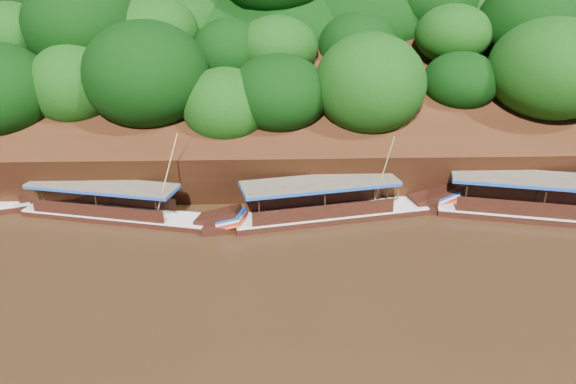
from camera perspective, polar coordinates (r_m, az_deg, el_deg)
name	(u,v)px	position (r m, az deg, el deg)	size (l,w,h in m)	color
ground	(393,280)	(28.85, 10.57, -8.81)	(160.00, 160.00, 0.00)	black
riverbank	(339,124)	(48.91, 5.25, 6.92)	(120.00, 30.06, 19.40)	black
boat_0	(568,211)	(38.47, 26.56, -1.75)	(16.40, 6.11, 7.20)	black
boat_1	(343,208)	(35.04, 5.56, -1.68)	(14.55, 5.02, 5.86)	black
boat_2	(127,212)	(35.92, -16.04, -1.98)	(14.10, 5.18, 6.03)	black
reeds	(317,192)	(36.54, 2.94, -0.02)	(48.64, 2.53, 2.12)	#2B5816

